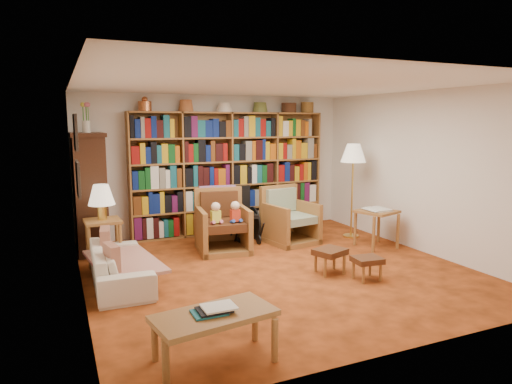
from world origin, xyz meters
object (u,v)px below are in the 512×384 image
footstool_a (330,253)px  footstool_b (367,261)px  side_table_lamp (103,230)px  armchair_leather (221,225)px  coffee_table (214,319)px  sofa (120,265)px  wheelchair (240,216)px  armchair_sage (288,221)px  floor_lamp (353,157)px  side_table_papers (377,216)px

footstool_a → footstool_b: bearing=-54.8°
side_table_lamp → footstool_b: side_table_lamp is taller
armchair_leather → coffee_table: size_ratio=0.92×
sofa → wheelchair: size_ratio=1.76×
side_table_lamp → armchair_sage: bearing=0.7°
floor_lamp → side_table_papers: 1.16m
side_table_lamp → footstool_b: bearing=-34.8°
floor_lamp → footstool_a: (-1.44, -1.54, -1.15)m
floor_lamp → footstool_b: 2.56m
floor_lamp → footstool_b: (-1.14, -1.96, -1.18)m
side_table_lamp → armchair_sage: 3.00m
side_table_lamp → floor_lamp: 4.28m
sofa → footstool_a: bearing=-104.1°
side_table_lamp → coffee_table: bearing=-79.8°
floor_lamp → wheelchair: bearing=163.4°
side_table_lamp → side_table_papers: 4.24m
side_table_lamp → footstool_a: size_ratio=1.32×
armchair_sage → footstool_a: (-0.26, -1.72, -0.09)m
side_table_papers → footstool_a: (-1.41, -0.82, -0.24)m
floor_lamp → footstool_a: 2.40m
armchair_leather → footstool_b: bearing=-59.3°
armchair_sage → floor_lamp: (1.17, -0.18, 1.06)m
sofa → side_table_papers: bearing=-87.3°
side_table_lamp → floor_lamp: floor_lamp is taller
sofa → floor_lamp: (4.07, 0.82, 1.18)m
armchair_leather → footstool_a: armchair_leather is taller
sofa → footstool_a: sofa is taller
armchair_leather → wheelchair: size_ratio=1.06×
armchair_leather → wheelchair: armchair_leather is taller
sofa → coffee_table: (0.48, -2.28, 0.14)m
coffee_table → armchair_leather: bearing=69.8°
side_table_papers → coffee_table: size_ratio=0.64×
side_table_lamp → wheelchair: (2.28, 0.42, -0.07)m
wheelchair → footstool_b: 2.64m
side_table_lamp → footstool_b: size_ratio=1.68×
footstool_a → floor_lamp: bearing=47.0°
armchair_leather → footstool_b: size_ratio=2.60×
wheelchair → floor_lamp: (1.89, -0.57, 1.00)m
footstool_b → coffee_table: size_ratio=0.35×
floor_lamp → side_table_papers: floor_lamp is taller
armchair_leather → wheelchair: (0.50, 0.42, 0.02)m
side_table_papers → coffee_table: 4.29m
armchair_sage → wheelchair: armchair_sage is taller
armchair_leather → footstool_a: 1.94m
footstool_a → coffee_table: (-2.15, -1.56, 0.10)m
side_table_lamp → wheelchair: wheelchair is taller
armchair_leather → coffee_table: 3.46m
wheelchair → footstool_a: 2.16m
floor_lamp → coffee_table: floor_lamp is taller
sofa → wheelchair: wheelchair is taller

